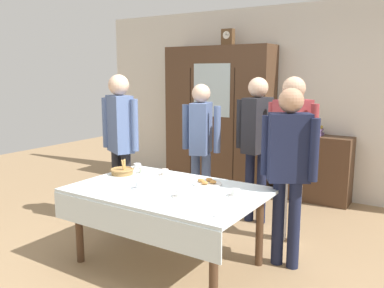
{
  "coord_description": "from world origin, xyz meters",
  "views": [
    {
      "loc": [
        2.09,
        -3.04,
        1.76
      ],
      "look_at": [
        0.0,
        0.2,
        1.07
      ],
      "focal_mm": 37.73,
      "sensor_mm": 36.0,
      "label": 1
    }
  ],
  "objects_px": {
    "spoon_far_right": "(212,216)",
    "person_near_right_end": "(292,143)",
    "pastry_plate": "(207,183)",
    "spoon_far_left": "(164,183)",
    "tea_cup_mid_left": "(137,167)",
    "bread_basket": "(122,171)",
    "book_stack": "(316,131)",
    "person_by_cabinet": "(257,135)",
    "person_behind_table_left": "(289,161)",
    "tea_cup_front_edge": "(236,193)",
    "tea_cup_near_left": "(165,173)",
    "tea_cup_near_right": "(143,171)",
    "wall_cabinet": "(219,118)",
    "mantel_clock": "(228,37)",
    "tea_cup_mid_right": "(139,186)",
    "person_behind_table_right": "(201,138)",
    "dining_table": "(166,199)",
    "bookshelf_low": "(314,168)",
    "spoon_front_edge": "(213,203)",
    "person_beside_shelf": "(120,134)",
    "tea_cup_back_edge": "(180,194)"
  },
  "relations": [
    {
      "from": "tea_cup_back_edge",
      "to": "pastry_plate",
      "type": "distance_m",
      "value": 0.46
    },
    {
      "from": "tea_cup_near_right",
      "to": "tea_cup_near_left",
      "type": "bearing_deg",
      "value": 14.19
    },
    {
      "from": "pastry_plate",
      "to": "person_behind_table_left",
      "type": "bearing_deg",
      "value": 18.15
    },
    {
      "from": "mantel_clock",
      "to": "person_near_right_end",
      "type": "relative_size",
      "value": 0.14
    },
    {
      "from": "spoon_front_edge",
      "to": "tea_cup_near_left",
      "type": "bearing_deg",
      "value": 148.82
    },
    {
      "from": "mantel_clock",
      "to": "person_by_cabinet",
      "type": "xyz_separation_m",
      "value": [
        0.99,
        -1.13,
        -1.22
      ]
    },
    {
      "from": "person_behind_table_left",
      "to": "person_near_right_end",
      "type": "bearing_deg",
      "value": 106.89
    },
    {
      "from": "tea_cup_mid_left",
      "to": "bread_basket",
      "type": "xyz_separation_m",
      "value": [
        0.02,
        -0.26,
        0.01
      ]
    },
    {
      "from": "tea_cup_mid_right",
      "to": "tea_cup_near_left",
      "type": "bearing_deg",
      "value": 100.03
    },
    {
      "from": "wall_cabinet",
      "to": "spoon_far_left",
      "type": "distance_m",
      "value": 2.57
    },
    {
      "from": "mantel_clock",
      "to": "bread_basket",
      "type": "height_order",
      "value": "mantel_clock"
    },
    {
      "from": "wall_cabinet",
      "to": "spoon_front_edge",
      "type": "bearing_deg",
      "value": -61.75
    },
    {
      "from": "tea_cup_mid_left",
      "to": "pastry_plate",
      "type": "xyz_separation_m",
      "value": [
        0.94,
        -0.11,
        -0.01
      ]
    },
    {
      "from": "person_by_cabinet",
      "to": "tea_cup_near_right",
      "type": "bearing_deg",
      "value": -125.05
    },
    {
      "from": "tea_cup_front_edge",
      "to": "bread_basket",
      "type": "relative_size",
      "value": 0.54
    },
    {
      "from": "spoon_front_edge",
      "to": "book_stack",
      "type": "bearing_deg",
      "value": 89.41
    },
    {
      "from": "spoon_front_edge",
      "to": "bookshelf_low",
      "type": "bearing_deg",
      "value": 89.41
    },
    {
      "from": "wall_cabinet",
      "to": "spoon_far_left",
      "type": "height_order",
      "value": "wall_cabinet"
    },
    {
      "from": "mantel_clock",
      "to": "tea_cup_front_edge",
      "type": "height_order",
      "value": "mantel_clock"
    },
    {
      "from": "person_beside_shelf",
      "to": "person_near_right_end",
      "type": "distance_m",
      "value": 1.9
    },
    {
      "from": "spoon_far_left",
      "to": "person_near_right_end",
      "type": "distance_m",
      "value": 1.36
    },
    {
      "from": "dining_table",
      "to": "bookshelf_low",
      "type": "height_order",
      "value": "bookshelf_low"
    },
    {
      "from": "dining_table",
      "to": "person_by_cabinet",
      "type": "distance_m",
      "value": 1.53
    },
    {
      "from": "tea_cup_mid_left",
      "to": "person_behind_table_left",
      "type": "relative_size",
      "value": 0.08
    },
    {
      "from": "spoon_far_right",
      "to": "person_near_right_end",
      "type": "height_order",
      "value": "person_near_right_end"
    },
    {
      "from": "dining_table",
      "to": "book_stack",
      "type": "height_order",
      "value": "book_stack"
    },
    {
      "from": "tea_cup_front_edge",
      "to": "tea_cup_near_left",
      "type": "bearing_deg",
      "value": 165.27
    },
    {
      "from": "pastry_plate",
      "to": "spoon_far_left",
      "type": "height_order",
      "value": "pastry_plate"
    },
    {
      "from": "book_stack",
      "to": "tea_cup_mid_left",
      "type": "relative_size",
      "value": 1.67
    },
    {
      "from": "tea_cup_mid_left",
      "to": "tea_cup_near_right",
      "type": "height_order",
      "value": "same"
    },
    {
      "from": "bookshelf_low",
      "to": "spoon_far_left",
      "type": "bearing_deg",
      "value": -106.27
    },
    {
      "from": "tea_cup_back_edge",
      "to": "tea_cup_near_right",
      "type": "height_order",
      "value": "same"
    },
    {
      "from": "tea_cup_front_edge",
      "to": "bread_basket",
      "type": "bearing_deg",
      "value": 178.5
    },
    {
      "from": "book_stack",
      "to": "person_by_cabinet",
      "type": "distance_m",
      "value": 1.24
    },
    {
      "from": "tea_cup_back_edge",
      "to": "spoon_front_edge",
      "type": "height_order",
      "value": "tea_cup_back_edge"
    },
    {
      "from": "tea_cup_back_edge",
      "to": "tea_cup_front_edge",
      "type": "bearing_deg",
      "value": 35.41
    },
    {
      "from": "dining_table",
      "to": "person_near_right_end",
      "type": "bearing_deg",
      "value": 56.39
    },
    {
      "from": "pastry_plate",
      "to": "person_near_right_end",
      "type": "distance_m",
      "value": 1.0
    },
    {
      "from": "mantel_clock",
      "to": "person_behind_table_left",
      "type": "bearing_deg",
      "value": -50.03
    },
    {
      "from": "mantel_clock",
      "to": "person_by_cabinet",
      "type": "height_order",
      "value": "mantel_clock"
    },
    {
      "from": "wall_cabinet",
      "to": "dining_table",
      "type": "bearing_deg",
      "value": -70.84
    },
    {
      "from": "tea_cup_near_left",
      "to": "spoon_far_right",
      "type": "relative_size",
      "value": 1.09
    },
    {
      "from": "person_behind_table_right",
      "to": "pastry_plate",
      "type": "bearing_deg",
      "value": -55.42
    },
    {
      "from": "book_stack",
      "to": "person_behind_table_left",
      "type": "bearing_deg",
      "value": -80.57
    },
    {
      "from": "bookshelf_low",
      "to": "tea_cup_mid_left",
      "type": "distance_m",
      "value": 2.56
    },
    {
      "from": "tea_cup_mid_right",
      "to": "person_behind_table_right",
      "type": "bearing_deg",
      "value": 97.14
    },
    {
      "from": "bread_basket",
      "to": "person_beside_shelf",
      "type": "relative_size",
      "value": 0.14
    },
    {
      "from": "tea_cup_near_left",
      "to": "bread_basket",
      "type": "distance_m",
      "value": 0.45
    },
    {
      "from": "pastry_plate",
      "to": "person_beside_shelf",
      "type": "height_order",
      "value": "person_beside_shelf"
    },
    {
      "from": "spoon_front_edge",
      "to": "person_by_cabinet",
      "type": "distance_m",
      "value": 1.64
    }
  ]
}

